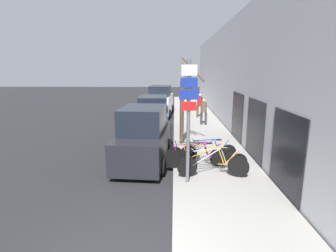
% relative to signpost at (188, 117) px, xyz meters
% --- Properties ---
extents(ground_plane, '(80.00, 80.00, 0.00)m').
position_rel_signpost_xyz_m(ground_plane, '(-1.46, 7.45, -2.27)').
color(ground_plane, black).
extents(sidewalk_curb, '(3.20, 32.00, 0.15)m').
position_rel_signpost_xyz_m(sidewalk_curb, '(1.14, 10.25, -2.19)').
color(sidewalk_curb, gray).
rests_on(sidewalk_curb, ground).
extents(building_facade, '(0.23, 32.00, 6.50)m').
position_rel_signpost_xyz_m(building_facade, '(2.89, 10.17, 0.96)').
color(building_facade, '#BCBCC1').
rests_on(building_facade, ground).
extents(signpost, '(0.58, 0.13, 3.81)m').
position_rel_signpost_xyz_m(signpost, '(0.00, 0.00, 0.00)').
color(signpost, '#595B60').
rests_on(signpost, sidewalk_curb).
extents(bicycle_0, '(2.46, 0.70, 0.95)m').
position_rel_signpost_xyz_m(bicycle_0, '(0.90, 0.62, -1.71)').
color(bicycle_0, black).
rests_on(bicycle_0, sidewalk_curb).
extents(bicycle_1, '(2.50, 1.01, 0.99)m').
position_rel_signpost_xyz_m(bicycle_1, '(0.79, 0.80, -1.70)').
color(bicycle_1, black).
rests_on(bicycle_1, sidewalk_curb).
extents(bicycle_2, '(2.43, 0.51, 0.94)m').
position_rel_signpost_xyz_m(bicycle_2, '(0.42, 1.31, -1.72)').
color(bicycle_2, black).
rests_on(bicycle_2, sidewalk_curb).
extents(bicycle_3, '(2.28, 0.45, 0.91)m').
position_rel_signpost_xyz_m(bicycle_3, '(0.42, 1.60, -1.73)').
color(bicycle_3, black).
rests_on(bicycle_3, sidewalk_curb).
extents(bicycle_4, '(2.21, 0.44, 0.91)m').
position_rel_signpost_xyz_m(bicycle_4, '(0.91, 1.95, -1.73)').
color(bicycle_4, black).
rests_on(bicycle_4, sidewalk_curb).
extents(parked_car_0, '(2.18, 4.44, 2.26)m').
position_rel_signpost_xyz_m(parked_car_0, '(-1.63, 2.21, -1.26)').
color(parked_car_0, black).
rests_on(parked_car_0, ground).
extents(parked_car_1, '(2.01, 4.48, 2.16)m').
position_rel_signpost_xyz_m(parked_car_1, '(-1.66, 7.36, -1.29)').
color(parked_car_1, navy).
rests_on(parked_car_1, ground).
extents(parked_car_2, '(2.17, 4.64, 2.39)m').
position_rel_signpost_xyz_m(parked_car_2, '(-1.57, 13.35, -1.17)').
color(parked_car_2, silver).
rests_on(parked_car_2, ground).
extents(pedestrian_near, '(0.43, 0.37, 1.66)m').
position_rel_signpost_xyz_m(pedestrian_near, '(1.46, 8.87, -1.16)').
color(pedestrian_near, '#333338').
rests_on(pedestrian_near, sidewalk_curb).
extents(pedestrian_far, '(0.46, 0.39, 1.76)m').
position_rel_signpost_xyz_m(pedestrian_far, '(1.44, 11.50, -1.10)').
color(pedestrian_far, '#4C3D2D').
rests_on(pedestrian_far, sidewalk_curb).
extents(street_tree, '(1.08, 0.88, 4.06)m').
position_rel_signpost_xyz_m(street_tree, '(-0.02, 4.42, -0.25)').
color(street_tree, '#4C3828').
rests_on(street_tree, sidewalk_curb).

